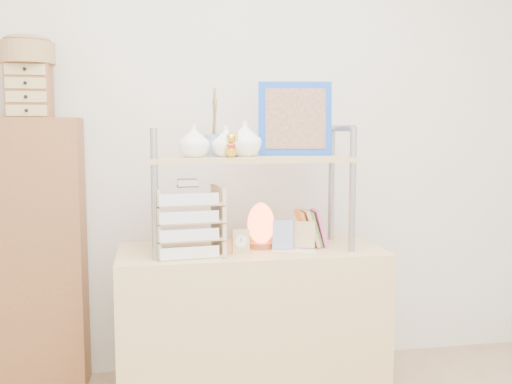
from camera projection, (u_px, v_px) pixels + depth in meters
desk at (251, 328)px, 2.65m from camera, size 1.20×0.50×0.75m
cabinet at (37, 256)px, 2.80m from camera, size 0.46×0.25×1.35m
hutch at (248, 153)px, 2.58m from camera, size 0.90×0.34×0.77m
letter_tray at (188, 225)px, 2.47m from camera, size 0.29×0.28×0.33m
salt_lamp at (261, 225)px, 2.62m from camera, size 0.14×0.13×0.21m
desk_clock at (241, 242)px, 2.50m from camera, size 0.08×0.04×0.11m
postcard_stand at (293, 242)px, 2.56m from camera, size 0.20×0.11×0.14m
drawer_chest at (29, 91)px, 2.69m from camera, size 0.20×0.16×0.25m
woven_basket at (28, 53)px, 2.68m from camera, size 0.25×0.25×0.10m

